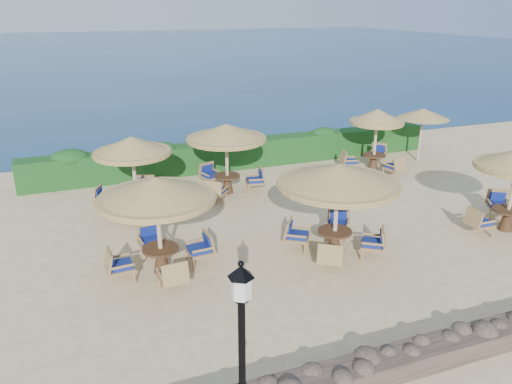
% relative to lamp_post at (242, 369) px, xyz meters
% --- Properties ---
extents(ground, '(120.00, 120.00, 0.00)m').
position_rel_lamp_post_xyz_m(ground, '(4.80, 6.80, -1.55)').
color(ground, '#DBBF8B').
rests_on(ground, ground).
extents(sea, '(160.00, 160.00, 0.00)m').
position_rel_lamp_post_xyz_m(sea, '(4.80, 76.80, -1.55)').
color(sea, navy).
rests_on(sea, ground).
extents(hedge, '(18.00, 0.90, 1.20)m').
position_rel_lamp_post_xyz_m(hedge, '(4.80, 14.00, -0.95)').
color(hedge, '#133C15').
rests_on(hedge, ground).
extents(stone_wall, '(15.00, 0.65, 0.44)m').
position_rel_lamp_post_xyz_m(stone_wall, '(4.80, 0.60, -1.33)').
color(stone_wall, brown).
rests_on(stone_wall, ground).
extents(lamp_post, '(0.44, 0.44, 3.31)m').
position_rel_lamp_post_xyz_m(lamp_post, '(0.00, 0.00, 0.00)').
color(lamp_post, black).
rests_on(lamp_post, ground).
extents(extra_parasol, '(2.30, 2.30, 2.41)m').
position_rel_lamp_post_xyz_m(extra_parasol, '(12.60, 12.00, 0.62)').
color(extra_parasol, '#C2AC89').
rests_on(extra_parasol, ground).
extents(cafe_set_0, '(3.05, 3.05, 2.65)m').
position_rel_lamp_post_xyz_m(cafe_set_0, '(-0.17, 6.08, 0.33)').
color(cafe_set_0, '#C2AC89').
rests_on(cafe_set_0, ground).
extents(cafe_set_1, '(3.39, 3.39, 2.65)m').
position_rel_lamp_post_xyz_m(cafe_set_1, '(4.64, 5.42, 0.40)').
color(cafe_set_1, '#C2AC89').
rests_on(cafe_set_1, ground).
extents(cafe_set_3, '(2.85, 2.85, 2.65)m').
position_rel_lamp_post_xyz_m(cafe_set_3, '(-0.20, 10.49, 0.21)').
color(cafe_set_3, '#C2AC89').
rests_on(cafe_set_3, ground).
extents(cafe_set_4, '(2.95, 2.95, 2.65)m').
position_rel_lamp_post_xyz_m(cafe_set_4, '(3.25, 11.13, 0.39)').
color(cafe_set_4, '#C2AC89').
rests_on(cafe_set_4, ground).
extents(cafe_set_5, '(2.66, 2.70, 2.65)m').
position_rel_lamp_post_xyz_m(cafe_set_5, '(9.93, 11.55, 0.20)').
color(cafe_set_5, '#C2AC89').
rests_on(cafe_set_5, ground).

